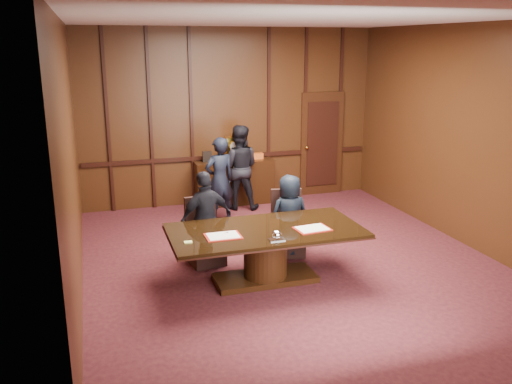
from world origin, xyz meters
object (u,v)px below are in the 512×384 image
at_px(sideboard, 234,181).
at_px(conference_table, 265,246).
at_px(witness_left, 220,180).
at_px(witness_right, 239,167).
at_px(signatory_right, 289,216).
at_px(signatory_left, 206,219).

distance_m(sideboard, conference_table, 3.80).
distance_m(witness_left, witness_right, 0.89).
height_order(conference_table, signatory_right, signatory_right).
bearing_deg(signatory_right, sideboard, -91.63).
distance_m(conference_table, signatory_left, 1.05).
bearing_deg(signatory_right, witness_left, -74.87).
xyz_separation_m(signatory_right, witness_left, (-0.63, 1.92, 0.15)).
height_order(witness_left, witness_right, witness_right).
bearing_deg(signatory_right, signatory_left, -3.13).
relative_size(conference_table, witness_right, 1.57).
bearing_deg(witness_left, conference_table, 75.82).
distance_m(signatory_left, witness_right, 2.89).
height_order(signatory_left, signatory_right, signatory_left).
height_order(sideboard, witness_left, witness_left).
xyz_separation_m(signatory_left, witness_right, (1.22, 2.62, 0.12)).
height_order(sideboard, conference_table, sideboard).
height_order(signatory_left, witness_right, witness_right).
distance_m(signatory_right, witness_left, 2.03).
xyz_separation_m(signatory_left, signatory_right, (1.30, 0.00, -0.07)).
bearing_deg(sideboard, witness_right, -90.28).
bearing_deg(witness_left, sideboard, -131.88).
xyz_separation_m(signatory_right, witness_right, (-0.08, 2.62, 0.20)).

